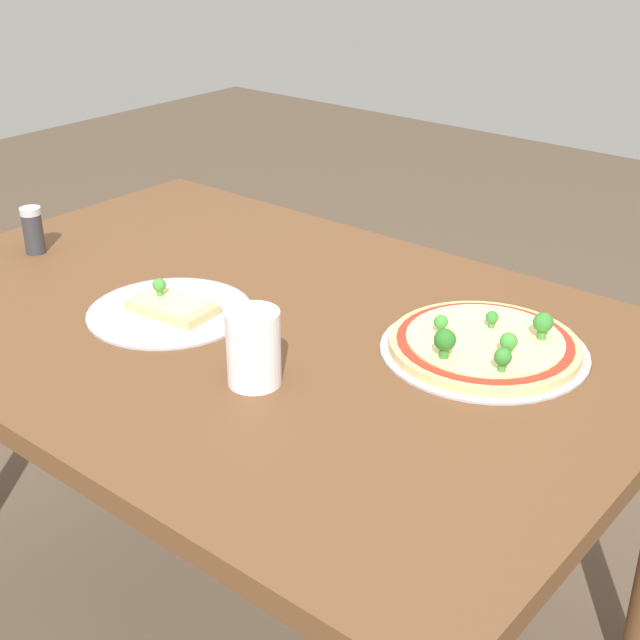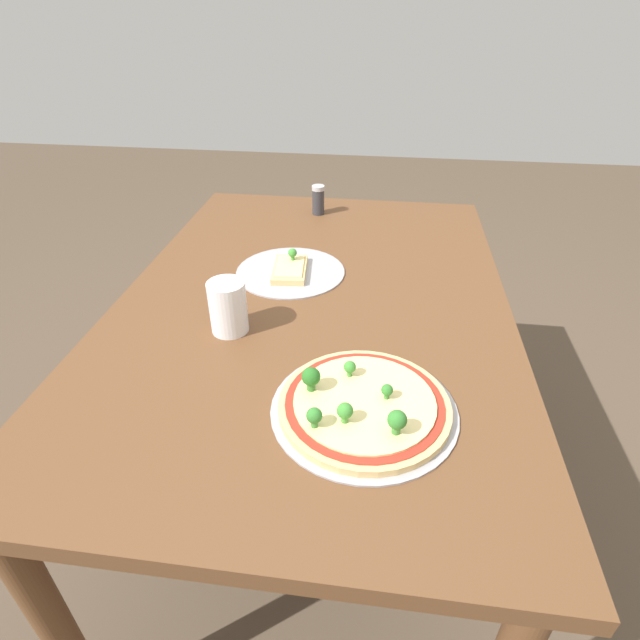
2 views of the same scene
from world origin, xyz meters
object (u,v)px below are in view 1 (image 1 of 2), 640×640
at_px(pizza_tray_slice, 171,309).
at_px(condiment_shaker, 33,230).
at_px(dining_table, 252,362).
at_px(pizza_tray_whole, 485,344).
at_px(drinking_cup, 254,348).

height_order(pizza_tray_slice, condiment_shaker, condiment_shaker).
bearing_deg(dining_table, pizza_tray_whole, 20.85).
bearing_deg(condiment_shaker, pizza_tray_whole, 12.58).
bearing_deg(pizza_tray_slice, dining_table, 33.71).
bearing_deg(pizza_tray_whole, drinking_cup, -125.36).
bearing_deg(dining_table, pizza_tray_slice, -146.29).
bearing_deg(dining_table, condiment_shaker, -173.55).
relative_size(pizza_tray_whole, drinking_cup, 2.83).
bearing_deg(pizza_tray_whole, pizza_tray_slice, -155.83).
distance_m(pizza_tray_slice, condiment_shaker, 0.42).
height_order(dining_table, drinking_cup, drinking_cup).
xyz_separation_m(drinking_cup, condiment_shaker, (-0.69, 0.10, -0.01)).
height_order(pizza_tray_whole, condiment_shaker, condiment_shaker).
bearing_deg(condiment_shaker, pizza_tray_slice, -2.29).
distance_m(pizza_tray_whole, drinking_cup, 0.37).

